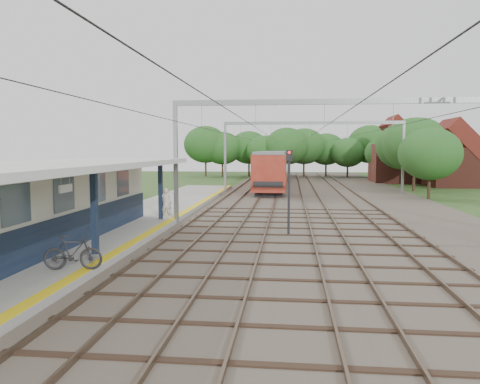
{
  "coord_description": "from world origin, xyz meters",
  "views": [
    {
      "loc": [
        1.42,
        -10.73,
        4.28
      ],
      "look_at": [
        -1.76,
        18.66,
        1.6
      ],
      "focal_mm": 35.0,
      "sensor_mm": 36.0,
      "label": 1
    }
  ],
  "objects_px": {
    "person": "(166,203)",
    "bicycle": "(73,253)",
    "signal_post": "(289,183)",
    "train": "(275,166)"
  },
  "relations": [
    {
      "from": "bicycle",
      "to": "train",
      "type": "xyz_separation_m",
      "value": [
        5.14,
        44.83,
        1.3
      ]
    },
    {
      "from": "person",
      "to": "signal_post",
      "type": "height_order",
      "value": "signal_post"
    },
    {
      "from": "person",
      "to": "signal_post",
      "type": "bearing_deg",
      "value": 154.65
    },
    {
      "from": "person",
      "to": "bicycle",
      "type": "height_order",
      "value": "person"
    },
    {
      "from": "person",
      "to": "signal_post",
      "type": "distance_m",
      "value": 7.64
    },
    {
      "from": "person",
      "to": "bicycle",
      "type": "distance_m",
      "value": 11.37
    },
    {
      "from": "bicycle",
      "to": "train",
      "type": "distance_m",
      "value": 45.14
    },
    {
      "from": "signal_post",
      "to": "person",
      "type": "bearing_deg",
      "value": 165.66
    },
    {
      "from": "person",
      "to": "train",
      "type": "distance_m",
      "value": 33.87
    },
    {
      "from": "person",
      "to": "train",
      "type": "xyz_separation_m",
      "value": [
        5.1,
        33.47,
        0.99
      ]
    }
  ]
}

